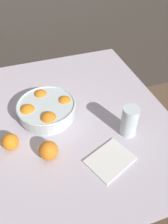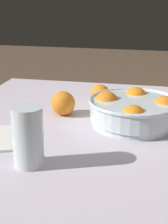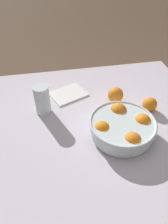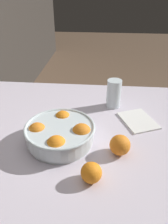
{
  "view_description": "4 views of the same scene",
  "coord_description": "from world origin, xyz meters",
  "px_view_note": "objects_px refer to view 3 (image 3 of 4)",
  "views": [
    {
      "loc": [
        -0.13,
        -0.77,
        1.55
      ],
      "look_at": [
        0.1,
        -0.07,
        0.84
      ],
      "focal_mm": 35.0,
      "sensor_mm": 36.0,
      "label": 1
    },
    {
      "loc": [
        1.06,
        0.11,
        1.19
      ],
      "look_at": [
        0.1,
        -0.09,
        0.86
      ],
      "focal_mm": 60.0,
      "sensor_mm": 36.0,
      "label": 2
    },
    {
      "loc": [
        0.23,
        0.66,
        1.49
      ],
      "look_at": [
        0.09,
        -0.09,
        0.82
      ],
      "focal_mm": 35.0,
      "sensor_mm": 36.0,
      "label": 3
    },
    {
      "loc": [
        -0.76,
        -0.13,
        1.36
      ],
      "look_at": [
        0.08,
        -0.05,
        0.84
      ],
      "focal_mm": 35.0,
      "sensor_mm": 36.0,
      "label": 4
    }
  ],
  "objects_px": {
    "fruit_bowl": "(122,127)",
    "orange_loose_front": "(150,104)",
    "juice_glass": "(42,101)",
    "orange_loose_near_bowl": "(115,95)"
  },
  "relations": [
    {
      "from": "fruit_bowl",
      "to": "juice_glass",
      "type": "distance_m",
      "value": 0.4
    },
    {
      "from": "fruit_bowl",
      "to": "juice_glass",
      "type": "height_order",
      "value": "juice_glass"
    },
    {
      "from": "juice_glass",
      "to": "orange_loose_near_bowl",
      "type": "relative_size",
      "value": 1.83
    },
    {
      "from": "orange_loose_front",
      "to": "orange_loose_near_bowl",
      "type": "bearing_deg",
      "value": -34.76
    },
    {
      "from": "orange_loose_near_bowl",
      "to": "orange_loose_front",
      "type": "relative_size",
      "value": 1.12
    },
    {
      "from": "fruit_bowl",
      "to": "orange_loose_front",
      "type": "xyz_separation_m",
      "value": [
        -0.19,
        -0.14,
        -0.01
      ]
    },
    {
      "from": "orange_loose_near_bowl",
      "to": "orange_loose_front",
      "type": "bearing_deg",
      "value": 145.24
    },
    {
      "from": "orange_loose_near_bowl",
      "to": "fruit_bowl",
      "type": "bearing_deg",
      "value": 79.92
    },
    {
      "from": "juice_glass",
      "to": "orange_loose_front",
      "type": "height_order",
      "value": "juice_glass"
    },
    {
      "from": "juice_glass",
      "to": "orange_loose_front",
      "type": "relative_size",
      "value": 2.05
    }
  ]
}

